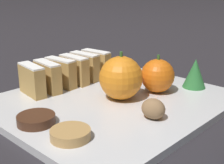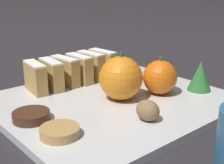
{
  "view_description": "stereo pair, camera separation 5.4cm",
  "coord_description": "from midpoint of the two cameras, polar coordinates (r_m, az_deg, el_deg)",
  "views": [
    {
      "loc": [
        0.35,
        -0.37,
        0.21
      ],
      "look_at": [
        0.0,
        0.0,
        0.04
      ],
      "focal_mm": 50.0,
      "sensor_mm": 36.0,
      "label": 1
    },
    {
      "loc": [
        0.39,
        -0.33,
        0.21
      ],
      "look_at": [
        0.0,
        0.0,
        0.04
      ],
      "focal_mm": 50.0,
      "sensor_mm": 36.0,
      "label": 2
    }
  ],
  "objects": [
    {
      "name": "stollen_slice_second",
      "position": [
        0.59,
        -8.5,
        1.3
      ],
      "size": [
        0.07,
        0.03,
        0.06
      ],
      "color": "tan",
      "rests_on": "serving_platter"
    },
    {
      "name": "chocolate_cookie",
      "position": [
        0.47,
        -11.41,
        -6.17
      ],
      "size": [
        0.06,
        0.06,
        0.01
      ],
      "color": "#472819",
      "rests_on": "serving_platter"
    },
    {
      "name": "orange_far",
      "position": [
        0.53,
        4.51,
        0.66
      ],
      "size": [
        0.08,
        0.08,
        0.08
      ],
      "color": "orange",
      "rests_on": "serving_platter"
    },
    {
      "name": "stollen_slice_third",
      "position": [
        0.61,
        -6.11,
        1.92
      ],
      "size": [
        0.07,
        0.03,
        0.06
      ],
      "color": "tan",
      "rests_on": "serving_platter"
    },
    {
      "name": "stollen_slice_fifth",
      "position": [
        0.65,
        -1.56,
        2.97
      ],
      "size": [
        0.07,
        0.03,
        0.06
      ],
      "color": "tan",
      "rests_on": "serving_platter"
    },
    {
      "name": "walnut",
      "position": [
        0.46,
        9.86,
        -5.2
      ],
      "size": [
        0.04,
        0.03,
        0.03
      ],
      "color": "#8E6B47",
      "rests_on": "serving_platter"
    },
    {
      "name": "evergreen_sprig",
      "position": [
        0.61,
        18.28,
        1.04
      ],
      "size": [
        0.04,
        0.04,
        0.06
      ],
      "color": "#2D7538",
      "rests_on": "serving_platter"
    },
    {
      "name": "stollen_slice_sixth",
      "position": [
        0.67,
        0.58,
        3.43
      ],
      "size": [
        0.07,
        0.03,
        0.06
      ],
      "color": "tan",
      "rests_on": "serving_platter"
    },
    {
      "name": "stollen_slice_front",
      "position": [
        0.58,
        -11.29,
        0.76
      ],
      "size": [
        0.07,
        0.03,
        0.06
      ],
      "color": "tan",
      "rests_on": "serving_platter"
    },
    {
      "name": "gingerbread_cookie",
      "position": [
        0.42,
        -5.9,
        -9.12
      ],
      "size": [
        0.05,
        0.05,
        0.01
      ],
      "color": "tan",
      "rests_on": "serving_platter"
    },
    {
      "name": "stollen_slice_fourth",
      "position": [
        0.63,
        -3.58,
        2.4
      ],
      "size": [
        0.07,
        0.02,
        0.06
      ],
      "color": "tan",
      "rests_on": "serving_platter"
    },
    {
      "name": "ground_plane",
      "position": [
        0.55,
        2.79,
        -4.2
      ],
      "size": [
        6.0,
        6.0,
        0.0
      ],
      "primitive_type": "plane",
      "color": "#28262B"
    },
    {
      "name": "serving_platter",
      "position": [
        0.55,
        2.8,
        -3.62
      ],
      "size": [
        0.33,
        0.38,
        0.01
      ],
      "color": "silver",
      "rests_on": "ground_plane"
    },
    {
      "name": "orange_near",
      "position": [
        0.57,
        11.45,
        0.83
      ],
      "size": [
        0.06,
        0.06,
        0.07
      ],
      "color": "orange",
      "rests_on": "serving_platter"
    }
  ]
}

